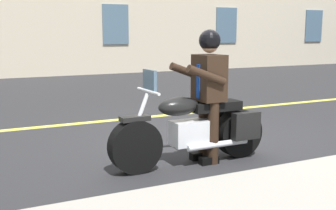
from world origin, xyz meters
TOP-DOWN VIEW (x-y plane):
  - ground_plane at (0.00, 0.00)m, footprint 80.00×80.00m
  - lane_center_stripe at (0.00, -2.00)m, footprint 60.00×0.16m
  - motorcycle_main at (0.60, 1.09)m, footprint 2.21×0.61m
  - rider_main at (0.41, 1.08)m, footprint 0.62×0.55m

SIDE VIEW (x-z plane):
  - ground_plane at x=0.00m, z-range 0.00..0.00m
  - lane_center_stripe at x=0.00m, z-range 0.00..0.01m
  - motorcycle_main at x=0.60m, z-range -0.18..1.08m
  - rider_main at x=0.41m, z-range 0.17..1.91m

